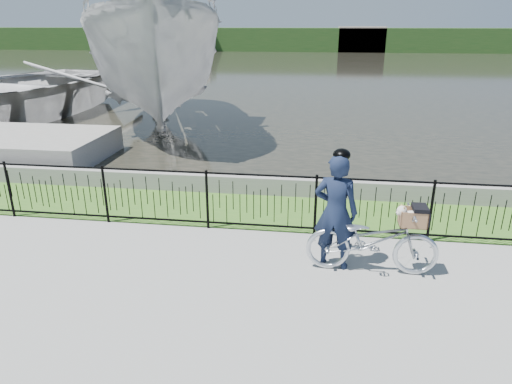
# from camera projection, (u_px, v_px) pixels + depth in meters

# --- Properties ---
(ground) EXTENTS (120.00, 120.00, 0.00)m
(ground) POSITION_uv_depth(u_px,v_px,m) (247.00, 275.00, 7.05)
(ground) COLOR gray
(ground) RESTS_ON ground
(grass_strip) EXTENTS (60.00, 2.00, 0.01)m
(grass_strip) POSITION_uv_depth(u_px,v_px,m) (267.00, 210.00, 9.46)
(grass_strip) COLOR #3C6820
(grass_strip) RESTS_ON ground
(water) EXTENTS (120.00, 120.00, 0.00)m
(water) POSITION_uv_depth(u_px,v_px,m) (309.00, 70.00, 37.68)
(water) COLOR #27261D
(water) RESTS_ON ground
(quay_wall) EXTENTS (60.00, 0.30, 0.40)m
(quay_wall) POSITION_uv_depth(u_px,v_px,m) (272.00, 185.00, 10.32)
(quay_wall) COLOR gray
(quay_wall) RESTS_ON ground
(fence) EXTENTS (14.00, 0.06, 1.15)m
(fence) POSITION_uv_depth(u_px,v_px,m) (261.00, 202.00, 8.33)
(fence) COLOR black
(fence) RESTS_ON ground
(far_treeline) EXTENTS (120.00, 6.00, 3.00)m
(far_treeline) POSITION_uv_depth(u_px,v_px,m) (316.00, 40.00, 62.22)
(far_treeline) COLOR #24431A
(far_treeline) RESTS_ON ground
(far_building_left) EXTENTS (8.00, 4.00, 4.00)m
(far_building_left) POSITION_uv_depth(u_px,v_px,m) (184.00, 36.00, 62.52)
(far_building_left) COLOR gray
(far_building_left) RESTS_ON ground
(far_building_right) EXTENTS (6.00, 3.00, 3.20)m
(far_building_right) POSITION_uv_depth(u_px,v_px,m) (361.00, 39.00, 60.01)
(far_building_right) COLOR gray
(far_building_right) RESTS_ON ground
(bicycle_rig) EXTENTS (2.01, 0.70, 1.15)m
(bicycle_rig) POSITION_uv_depth(u_px,v_px,m) (373.00, 240.00, 6.99)
(bicycle_rig) COLOR silver
(bicycle_rig) RESTS_ON ground
(cyclist) EXTENTS (0.75, 0.57, 1.92)m
(cyclist) POSITION_uv_depth(u_px,v_px,m) (336.00, 211.00, 7.00)
(cyclist) COLOR #121B32
(cyclist) RESTS_ON ground
(boat_near) EXTENTS (8.09, 12.47, 6.31)m
(boat_near) POSITION_uv_depth(u_px,v_px,m) (158.00, 62.00, 16.58)
(boat_near) COLOR #A6A6A6
(boat_near) RESTS_ON water
(boat_far) EXTENTS (9.48, 12.18, 2.31)m
(boat_far) POSITION_uv_depth(u_px,v_px,m) (5.00, 90.00, 18.08)
(boat_far) COLOR #A6A6A6
(boat_far) RESTS_ON water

